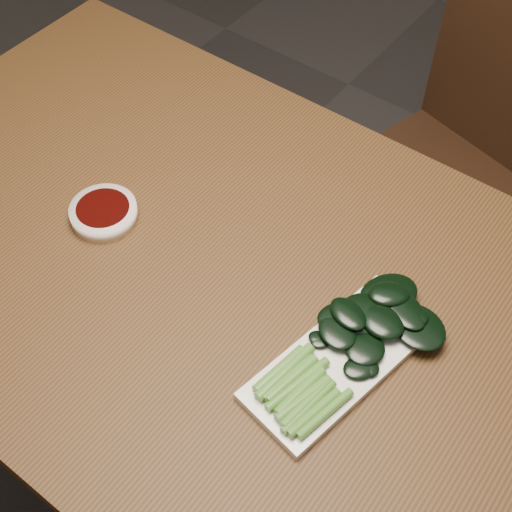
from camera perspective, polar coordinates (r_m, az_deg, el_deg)
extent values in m
plane|color=#2C2A2A|center=(1.73, -1.06, -16.63)|extent=(6.00, 6.00, 0.00)
cube|color=#4A2E15|center=(1.08, -1.62, -2.31)|extent=(1.40, 0.80, 0.04)
cylinder|color=#4A2E15|center=(1.83, -10.74, 7.62)|extent=(0.05, 0.05, 0.71)
cube|color=black|center=(1.65, 14.14, 4.52)|extent=(0.52, 0.52, 0.04)
cylinder|color=black|center=(1.79, 4.57, 0.42)|extent=(0.04, 0.04, 0.41)
cylinder|color=black|center=(1.67, 13.06, -7.33)|extent=(0.04, 0.04, 0.41)
cylinder|color=black|center=(1.99, 12.54, 5.63)|extent=(0.04, 0.04, 0.41)
cylinder|color=white|center=(1.15, -12.08, 3.38)|extent=(0.11, 0.11, 0.02)
cylinder|color=#310604|center=(1.14, -12.17, 3.74)|extent=(0.08, 0.08, 0.00)
cube|color=white|center=(0.98, 6.72, -8.30)|extent=(0.16, 0.30, 0.01)
cylinder|color=#518C30|center=(0.95, 1.90, -9.05)|extent=(0.03, 0.09, 0.01)
cylinder|color=#518C30|center=(0.95, 2.34, -9.25)|extent=(0.03, 0.11, 0.02)
cylinder|color=#518C30|center=(0.95, 2.59, -9.77)|extent=(0.03, 0.09, 0.01)
cylinder|color=#518C30|center=(0.95, 2.85, -9.80)|extent=(0.03, 0.09, 0.02)
cylinder|color=#518C30|center=(0.95, 3.35, -10.19)|extent=(0.04, 0.11, 0.01)
cylinder|color=#518C30|center=(0.94, 3.57, -10.77)|extent=(0.03, 0.09, 0.01)
cylinder|color=#518C30|center=(0.94, 3.82, -11.30)|extent=(0.04, 0.09, 0.01)
cylinder|color=#518C30|center=(0.93, 4.09, -11.62)|extent=(0.02, 0.09, 0.01)
cylinder|color=#518C30|center=(0.93, 4.24, -11.92)|extent=(0.02, 0.10, 0.01)
cylinder|color=#518C30|center=(0.93, 4.65, -12.39)|extent=(0.03, 0.09, 0.01)
cylinder|color=#518C30|center=(0.93, 5.54, -12.43)|extent=(0.03, 0.10, 0.01)
ellipsoid|color=black|center=(1.00, 8.07, -5.16)|extent=(0.10, 0.08, 0.02)
ellipsoid|color=black|center=(1.03, 10.96, -3.30)|extent=(0.08, 0.08, 0.01)
ellipsoid|color=black|center=(1.00, 8.56, -4.23)|extent=(0.09, 0.09, 0.01)
ellipsoid|color=black|center=(1.01, 12.59, -4.66)|extent=(0.05, 0.04, 0.01)
ellipsoid|color=black|center=(0.98, 6.51, -6.02)|extent=(0.08, 0.07, 0.01)
ellipsoid|color=black|center=(1.03, 10.56, -2.99)|extent=(0.10, 0.11, 0.01)
ellipsoid|color=black|center=(0.98, 8.73, -7.37)|extent=(0.07, 0.07, 0.01)
ellipsoid|color=black|center=(1.01, 12.87, -5.54)|extent=(0.10, 0.09, 0.01)
ellipsoid|color=black|center=(1.00, 10.09, -5.15)|extent=(0.08, 0.07, 0.01)
ellipsoid|color=black|center=(1.00, 6.84, -4.92)|extent=(0.08, 0.09, 0.01)
ellipsoid|color=black|center=(1.01, 11.79, -4.14)|extent=(0.09, 0.08, 0.01)
ellipsoid|color=black|center=(0.99, 7.39, -4.60)|extent=(0.07, 0.06, 0.01)
ellipsoid|color=black|center=(1.02, 10.59, -2.99)|extent=(0.07, 0.07, 0.01)
ellipsoid|color=black|center=(1.00, 8.83, -5.47)|extent=(0.06, 0.06, 0.01)
ellipsoid|color=black|center=(1.03, 10.25, -3.85)|extent=(0.06, 0.06, 0.01)
ellipsoid|color=black|center=(0.98, 5.08, -6.60)|extent=(0.03, 0.03, 0.01)
ellipsoid|color=black|center=(0.97, 8.32, -8.85)|extent=(0.06, 0.06, 0.01)
ellipsoid|color=black|center=(0.98, 5.26, -6.74)|extent=(0.04, 0.04, 0.01)
ellipsoid|color=black|center=(0.97, 8.79, -8.56)|extent=(0.05, 0.04, 0.01)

